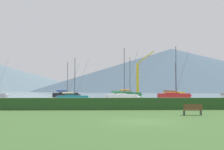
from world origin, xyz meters
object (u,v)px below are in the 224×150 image
object	(u,v)px
sailboat_slip_5	(66,94)
sailboat_slip_8	(174,93)
sailboat_slip_4	(73,97)
park_bench_near_path	(193,109)
sailboat_slip_2	(174,95)
sailboat_slip_7	(128,94)
dock_crane	(138,82)
sailboat_slip_3	(122,96)

from	to	relation	value
sailboat_slip_5	sailboat_slip_8	size ratio (longest dim) A/B	0.82
sailboat_slip_4	park_bench_near_path	world-z (taller)	sailboat_slip_4
sailboat_slip_8	sailboat_slip_4	bearing A→B (deg)	-138.35
sailboat_slip_2	sailboat_slip_5	distance (m)	32.13
sailboat_slip_4	sailboat_slip_7	world-z (taller)	sailboat_slip_7
sailboat_slip_2	dock_crane	distance (m)	25.33
sailboat_slip_2	park_bench_near_path	xyz separation A→B (m)	(-10.19, -44.65, -0.23)
sailboat_slip_8	park_bench_near_path	size ratio (longest dim) A/B	7.96
sailboat_slip_7	sailboat_slip_3	bearing A→B (deg)	-115.09
sailboat_slip_2	park_bench_near_path	bearing A→B (deg)	-111.35
sailboat_slip_2	park_bench_near_path	distance (m)	45.79
sailboat_slip_5	sailboat_slip_3	bearing A→B (deg)	-64.38
sailboat_slip_4	park_bench_near_path	bearing A→B (deg)	-85.29
sailboat_slip_8	dock_crane	bearing A→B (deg)	-154.07
sailboat_slip_2	dock_crane	bearing A→B (deg)	94.95
park_bench_near_path	sailboat_slip_4	bearing A→B (deg)	116.01
sailboat_slip_5	dock_crane	world-z (taller)	dock_crane
sailboat_slip_7	dock_crane	xyz separation A→B (m)	(3.81, 5.18, 4.03)
sailboat_slip_3	sailboat_slip_5	xyz separation A→B (m)	(-15.44, 19.75, 0.03)
dock_crane	sailboat_slip_3	bearing A→B (deg)	-104.18
sailboat_slip_7	sailboat_slip_8	size ratio (longest dim) A/B	0.99
sailboat_slip_2	sailboat_slip_4	world-z (taller)	sailboat_slip_2
sailboat_slip_4	sailboat_slip_8	distance (m)	60.08
sailboat_slip_3	dock_crane	size ratio (longest dim) A/B	0.77
sailboat_slip_4	sailboat_slip_5	distance (m)	26.92
park_bench_near_path	dock_crane	distance (m)	69.23
sailboat_slip_7	sailboat_slip_2	bearing A→B (deg)	-79.83
sailboat_slip_4	sailboat_slip_7	bearing A→B (deg)	47.57
sailboat_slip_5	sailboat_slip_7	bearing A→B (deg)	1.70
sailboat_slip_5	sailboat_slip_7	world-z (taller)	sailboat_slip_7
sailboat_slip_3	park_bench_near_path	size ratio (longest dim) A/B	7.33
sailboat_slip_3	dock_crane	xyz separation A→B (m)	(7.51, 29.73, 4.13)
sailboat_slip_2	sailboat_slip_7	bearing A→B (deg)	108.19
sailboat_slip_7	dock_crane	size ratio (longest dim) A/B	0.82
sailboat_slip_7	sailboat_slip_8	bearing A→B (deg)	26.82
sailboat_slip_2	park_bench_near_path	size ratio (longest dim) A/B	8.12
sailboat_slip_3	sailboat_slip_4	world-z (taller)	sailboat_slip_3
sailboat_slip_5	dock_crane	distance (m)	25.36
sailboat_slip_7	park_bench_near_path	xyz separation A→B (m)	(-0.57, -63.78, -0.24)
sailboat_slip_4	dock_crane	size ratio (longest dim) A/B	0.57
sailboat_slip_3	sailboat_slip_5	distance (m)	25.07
park_bench_near_path	sailboat_slip_3	bearing A→B (deg)	97.85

